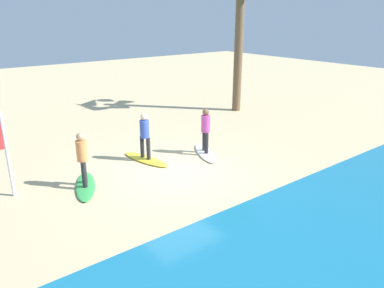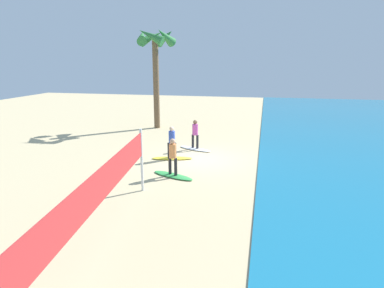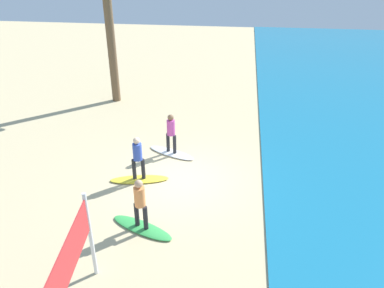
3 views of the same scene
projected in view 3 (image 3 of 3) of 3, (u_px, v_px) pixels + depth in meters
ground_plane at (179, 179)px, 13.61m from camera, size 60.00×60.00×0.00m
surfboard_white at (172, 153)px, 15.28m from camera, size 1.37×2.15×0.09m
surfer_white at (171, 131)px, 14.82m from camera, size 0.32×0.43×1.64m
surfboard_yellow at (139, 179)px, 13.53m from camera, size 0.99×2.17×0.09m
surfer_yellow at (138, 155)px, 13.07m from camera, size 0.32×0.45×1.64m
surfboard_green at (142, 228)px, 11.20m from camera, size 1.32×2.15×0.09m
surfer_green at (140, 201)px, 10.74m from camera, size 0.32×0.44×1.64m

